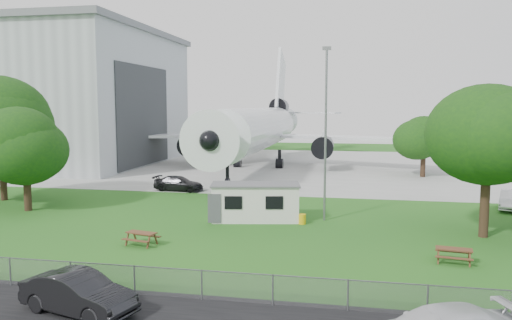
% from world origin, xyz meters
% --- Properties ---
extents(ground, '(160.00, 160.00, 0.00)m').
position_xyz_m(ground, '(0.00, 0.00, 0.00)').
color(ground, '#317520').
extents(concrete_apron, '(120.00, 46.00, 0.03)m').
position_xyz_m(concrete_apron, '(0.00, 38.00, 0.01)').
color(concrete_apron, '#B7B7B2').
rests_on(concrete_apron, ground).
extents(hangar, '(43.00, 31.00, 18.55)m').
position_xyz_m(hangar, '(-37.97, 36.00, 9.41)').
color(hangar, '#B2B7BC').
rests_on(hangar, ground).
extents(airliner, '(46.36, 47.73, 17.69)m').
position_xyz_m(airliner, '(-2.00, 35.86, 5.27)').
color(airliner, white).
rests_on(airliner, ground).
extents(site_cabin, '(6.95, 3.80, 2.62)m').
position_xyz_m(site_cabin, '(3.40, 5.33, 1.31)').
color(site_cabin, silver).
rests_on(site_cabin, ground).
extents(picnic_west, '(2.08, 1.85, 0.76)m').
position_xyz_m(picnic_west, '(-1.92, -2.19, 0.00)').
color(picnic_west, brown).
rests_on(picnic_west, ground).
extents(picnic_east, '(2.00, 1.75, 0.76)m').
position_xyz_m(picnic_east, '(15.32, -2.22, 0.00)').
color(picnic_east, brown).
rests_on(picnic_east, ground).
extents(fence, '(58.00, 0.04, 1.30)m').
position_xyz_m(fence, '(0.00, -9.50, 0.00)').
color(fence, gray).
rests_on(fence, ground).
extents(lamp_mast, '(0.16, 0.16, 12.00)m').
position_xyz_m(lamp_mast, '(8.20, 6.20, 6.00)').
color(lamp_mast, slate).
rests_on(lamp_mast, ground).
extents(tree_west_big, '(9.24, 9.24, 11.00)m').
position_xyz_m(tree_west_big, '(-19.32, 8.62, 6.37)').
color(tree_west_big, '#382619').
rests_on(tree_west_big, ground).
extents(tree_west_small, '(7.35, 7.35, 8.58)m').
position_xyz_m(tree_west_small, '(-14.51, 5.12, 4.90)').
color(tree_west_small, '#382619').
rests_on(tree_west_small, ground).
extents(tree_east_front, '(8.06, 8.06, 10.14)m').
position_xyz_m(tree_east_front, '(18.13, 3.53, 6.10)').
color(tree_east_front, '#382619').
rests_on(tree_east_front, ground).
extents(tree_far_apron, '(5.42, 5.42, 7.03)m').
position_xyz_m(tree_far_apron, '(17.97, 29.94, 4.30)').
color(tree_far_apron, '#382619').
rests_on(tree_far_apron, ground).
extents(car_centre_sedan, '(5.12, 2.93, 1.60)m').
position_xyz_m(car_centre_sedan, '(-0.35, -11.69, 0.80)').
color(car_centre_sedan, black).
rests_on(car_centre_sedan, ground).
extents(car_ne_sedan, '(2.85, 4.75, 1.48)m').
position_xyz_m(car_ne_sedan, '(22.36, 12.77, 0.74)').
color(car_ne_sedan, white).
rests_on(car_ne_sedan, ground).
extents(car_apron_van, '(4.92, 2.28, 1.39)m').
position_xyz_m(car_apron_van, '(-6.13, 15.88, 0.70)').
color(car_apron_van, black).
rests_on(car_apron_van, ground).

